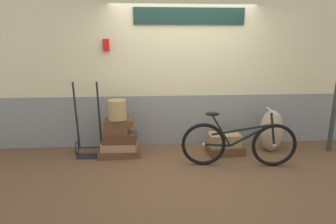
# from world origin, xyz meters

# --- Properties ---
(ground) EXTENTS (9.54, 5.20, 0.06)m
(ground) POSITION_xyz_m (0.00, 0.00, -0.03)
(ground) COLOR brown
(station_building) EXTENTS (7.54, 0.74, 2.91)m
(station_building) POSITION_xyz_m (0.01, 0.85, 1.46)
(station_building) COLOR gray
(station_building) RESTS_ON ground
(suitcase_0) EXTENTS (0.73, 0.41, 0.12)m
(suitcase_0) POSITION_xyz_m (-1.13, 0.29, 0.06)
(suitcase_0) COLOR brown
(suitcase_0) RESTS_ON ground
(suitcase_1) EXTENTS (0.60, 0.35, 0.13)m
(suitcase_1) POSITION_xyz_m (-1.13, 0.27, 0.18)
(suitcase_1) COLOR #9E754C
(suitcase_1) RESTS_ON suitcase_0
(suitcase_2) EXTENTS (0.56, 0.32, 0.16)m
(suitcase_2) POSITION_xyz_m (-1.11, 0.27, 0.32)
(suitcase_2) COLOR #4C2D19
(suitcase_2) RESTS_ON suitcase_1
(suitcase_3) EXTENTS (0.42, 0.26, 0.13)m
(suitcase_3) POSITION_xyz_m (-1.16, 0.27, 0.47)
(suitcase_3) COLOR brown
(suitcase_3) RESTS_ON suitcase_2
(suitcase_4) EXTENTS (0.47, 0.27, 0.11)m
(suitcase_4) POSITION_xyz_m (-1.12, 0.30, 0.59)
(suitcase_4) COLOR brown
(suitcase_4) RESTS_ON suitcase_3
(suitcase_5) EXTENTS (0.63, 0.45, 0.15)m
(suitcase_5) POSITION_xyz_m (0.68, 0.26, 0.07)
(suitcase_5) COLOR brown
(suitcase_5) RESTS_ON ground
(suitcase_6) EXTENTS (0.53, 0.32, 0.21)m
(suitcase_6) POSITION_xyz_m (0.66, 0.25, 0.25)
(suitcase_6) COLOR #9E754C
(suitcase_6) RESTS_ON suitcase_5
(wicker_basket) EXTENTS (0.30, 0.30, 0.32)m
(wicker_basket) POSITION_xyz_m (-1.13, 0.28, 0.81)
(wicker_basket) COLOR #A8844C
(wicker_basket) RESTS_ON suitcase_4
(luggage_trolley) EXTENTS (0.46, 0.34, 1.26)m
(luggage_trolley) POSITION_xyz_m (-1.64, 0.36, 0.31)
(luggage_trolley) COLOR black
(luggage_trolley) RESTS_ON ground
(burlap_sack) EXTENTS (0.41, 0.35, 0.74)m
(burlap_sack) POSITION_xyz_m (1.51, 0.32, 0.37)
(burlap_sack) COLOR #9E8966
(burlap_sack) RESTS_ON ground
(bicycle) EXTENTS (1.76, 0.46, 0.89)m
(bicycle) POSITION_xyz_m (0.75, -0.24, 0.36)
(bicycle) COLOR black
(bicycle) RESTS_ON ground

